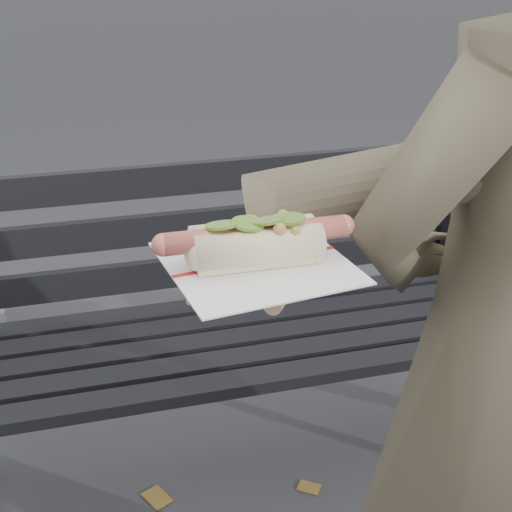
{
  "coord_description": "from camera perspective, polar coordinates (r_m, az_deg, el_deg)",
  "views": [
    {
      "loc": [
        -0.25,
        -0.6,
        1.42
      ],
      "look_at": [
        -0.07,
        0.08,
        1.09
      ],
      "focal_mm": 50.0,
      "sensor_mm": 36.0,
      "label": 1
    }
  ],
  "objects": [
    {
      "name": "held_hotdog",
      "position": [
        0.88,
        11.53,
        5.06
      ],
      "size": [
        0.64,
        0.31,
        0.2
      ],
      "color": "brown"
    },
    {
      "name": "park_bench",
      "position": [
        1.82,
        -2.89,
        -4.16
      ],
      "size": [
        1.5,
        0.44,
        0.88
      ],
      "color": "black",
      "rests_on": "ground"
    },
    {
      "name": "person",
      "position": [
        1.14,
        19.47,
        -7.61
      ],
      "size": [
        0.69,
        0.54,
        1.66
      ],
      "primitive_type": "imported",
      "rotation": [
        0.0,
        0.0,
        3.4
      ],
      "color": "brown",
      "rests_on": "ground"
    }
  ]
}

